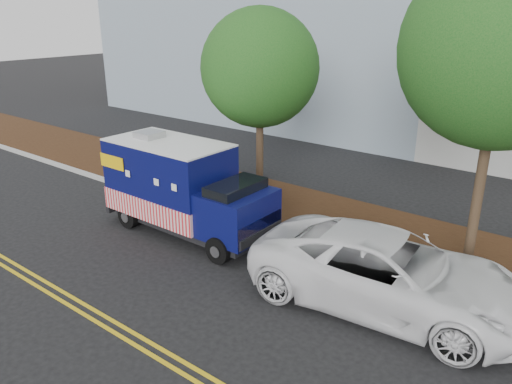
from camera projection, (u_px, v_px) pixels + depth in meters
The scene contains 10 objects.
ground at pixel (204, 238), 15.41m from camera, with size 120.00×120.00×0.00m, color black.
curb at pixel (233, 222), 16.42m from camera, with size 120.00×0.18×0.15m, color #9E9E99.
mulch_strip at pixel (271, 203), 17.98m from camera, with size 120.00×4.00×0.15m, color black.
centerline_near at pixel (77, 300), 12.12m from camera, with size 120.00×0.10×0.01m, color gold.
centerline_far at pixel (68, 305), 11.93m from camera, with size 120.00×0.10×0.01m, color gold.
tree_b at pixel (260, 68), 16.67m from camera, with size 3.98×3.98×6.79m.
tree_c at pixel (502, 49), 11.45m from camera, with size 4.73×4.73×8.17m.
sign_post at pixel (218, 182), 16.71m from camera, with size 0.06×0.06×2.40m, color #473828.
food_truck at pixel (182, 190), 15.52m from camera, with size 5.76×2.24×3.02m.
white_car at pixel (388, 272), 11.63m from camera, with size 2.97×6.45×1.79m, color white.
Camera 1 is at (9.87, -10.02, 6.66)m, focal length 35.00 mm.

